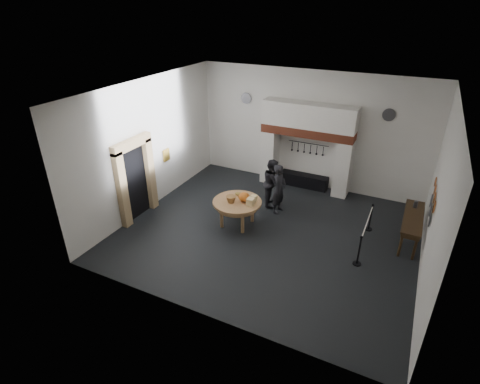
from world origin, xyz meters
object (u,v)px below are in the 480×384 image
at_px(side_table, 413,217).
at_px(visitor_near, 279,189).
at_px(work_table, 237,202).
at_px(iron_range, 304,180).
at_px(barrier_post_near, 359,251).
at_px(barrier_post_far, 371,218).
at_px(visitor_far, 273,183).

bearing_deg(side_table, visitor_near, -179.02).
bearing_deg(work_table, iron_range, 73.31).
xyz_separation_m(barrier_post_near, barrier_post_far, (0.00, 2.00, 0.00)).
distance_m(side_table, barrier_post_far, 1.29).
bearing_deg(visitor_near, visitor_far, 49.89).
relative_size(side_table, barrier_post_far, 2.44).
bearing_deg(visitor_near, barrier_post_far, -81.22).
bearing_deg(work_table, barrier_post_far, 21.68).
height_order(barrier_post_near, barrier_post_far, same).
xyz_separation_m(visitor_far, side_table, (4.70, -0.33, -0.01)).
bearing_deg(barrier_post_near, work_table, 174.25).
relative_size(iron_range, work_table, 1.19).
distance_m(iron_range, barrier_post_near, 5.06).
height_order(work_table, side_table, side_table).
height_order(visitor_near, barrier_post_far, visitor_near).
relative_size(barrier_post_near, barrier_post_far, 1.00).
height_order(iron_range, visitor_near, visitor_near).
relative_size(work_table, side_table, 0.73).
bearing_deg(barrier_post_near, side_table, 57.05).
bearing_deg(visitor_far, side_table, -113.20).
bearing_deg(iron_range, barrier_post_near, -55.12).
xyz_separation_m(visitor_far, barrier_post_near, (3.49, -2.19, -0.43)).
bearing_deg(iron_range, work_table, -106.69).
bearing_deg(barrier_post_far, work_table, -158.32).
relative_size(iron_range, barrier_post_far, 2.11).
xyz_separation_m(side_table, barrier_post_far, (-1.21, 0.14, -0.42)).
xyz_separation_m(work_table, side_table, (5.22, 1.46, 0.03)).
bearing_deg(barrier_post_near, barrier_post_far, 90.00).
height_order(iron_range, barrier_post_far, barrier_post_far).
distance_m(work_table, barrier_post_far, 4.34).
height_order(iron_range, work_table, work_table).
relative_size(iron_range, visitor_near, 1.06).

